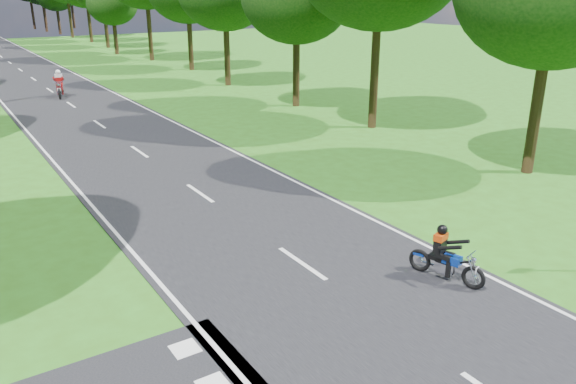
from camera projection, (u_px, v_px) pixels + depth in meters
ground at (354, 299)px, 12.19m from camera, size 160.00×160.00×0.00m
main_road at (10, 63)px, 51.70m from camera, size 7.00×140.00×0.02m
road_markings at (11, 65)px, 50.15m from camera, size 7.40×140.00×0.01m
rider_near_blue at (447, 253)px, 12.78m from camera, size 0.96×1.68×1.33m
rider_far_red at (59, 84)px, 34.82m from camera, size 1.15×2.11×1.67m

